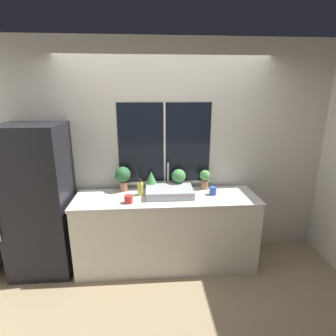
# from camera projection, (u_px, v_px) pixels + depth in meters

# --- Properties ---
(ground_plane) EXTENTS (14.00, 14.00, 0.00)m
(ground_plane) POSITION_uv_depth(u_px,v_px,m) (168.00, 278.00, 3.05)
(ground_plane) COLOR #937F60
(wall_back) EXTENTS (8.00, 0.09, 2.70)m
(wall_back) POSITION_uv_depth(u_px,v_px,m) (164.00, 153.00, 3.31)
(wall_back) COLOR beige
(wall_back) RESTS_ON ground_plane
(wall_left) EXTENTS (0.06, 7.00, 2.70)m
(wall_left) POSITION_uv_depth(u_px,v_px,m) (24.00, 143.00, 3.97)
(wall_left) COLOR beige
(wall_left) RESTS_ON ground_plane
(wall_right) EXTENTS (0.06, 7.00, 2.70)m
(wall_right) POSITION_uv_depth(u_px,v_px,m) (290.00, 139.00, 4.26)
(wall_right) COLOR beige
(wall_right) RESTS_ON ground_plane
(counter) EXTENTS (2.16, 0.62, 0.90)m
(counter) POSITION_uv_depth(u_px,v_px,m) (166.00, 231.00, 3.21)
(counter) COLOR silver
(counter) RESTS_ON ground_plane
(refrigerator) EXTENTS (0.68, 0.64, 1.76)m
(refrigerator) POSITION_uv_depth(u_px,v_px,m) (39.00, 201.00, 3.02)
(refrigerator) COLOR black
(refrigerator) RESTS_ON ground_plane
(sink) EXTENTS (0.56, 0.43, 0.34)m
(sink) POSITION_uv_depth(u_px,v_px,m) (169.00, 192.00, 3.11)
(sink) COLOR #ADADB2
(sink) RESTS_ON counter
(potted_plant_far_left) EXTENTS (0.19, 0.19, 0.31)m
(potted_plant_far_left) POSITION_uv_depth(u_px,v_px,m) (123.00, 176.00, 3.21)
(potted_plant_far_left) COLOR #9E6B4C
(potted_plant_far_left) RESTS_ON counter
(potted_plant_center_left) EXTENTS (0.15, 0.15, 0.25)m
(potted_plant_center_left) POSITION_uv_depth(u_px,v_px,m) (151.00, 180.00, 3.26)
(potted_plant_center_left) COLOR #9E6B4C
(potted_plant_center_left) RESTS_ON counter
(potted_plant_center_right) EXTENTS (0.18, 0.18, 0.26)m
(potted_plant_center_right) POSITION_uv_depth(u_px,v_px,m) (179.00, 178.00, 3.27)
(potted_plant_center_right) COLOR #9E6B4C
(potted_plant_center_right) RESTS_ON counter
(potted_plant_far_right) EXTENTS (0.14, 0.14, 0.25)m
(potted_plant_far_right) POSITION_uv_depth(u_px,v_px,m) (205.00, 178.00, 3.30)
(potted_plant_far_right) COLOR #9E6B4C
(potted_plant_far_right) RESTS_ON counter
(soap_bottle) EXTENTS (0.07, 0.07, 0.20)m
(soap_bottle) POSITION_uv_depth(u_px,v_px,m) (140.00, 188.00, 3.11)
(soap_bottle) COLOR #DBD14C
(soap_bottle) RESTS_ON counter
(mug_red) EXTENTS (0.09, 0.09, 0.09)m
(mug_red) POSITION_uv_depth(u_px,v_px,m) (129.00, 199.00, 2.90)
(mug_red) COLOR #B72D28
(mug_red) RESTS_ON counter
(mug_blue) EXTENTS (0.08, 0.08, 0.10)m
(mug_blue) POSITION_uv_depth(u_px,v_px,m) (213.00, 191.00, 3.13)
(mug_blue) COLOR #3351AD
(mug_blue) RESTS_ON counter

